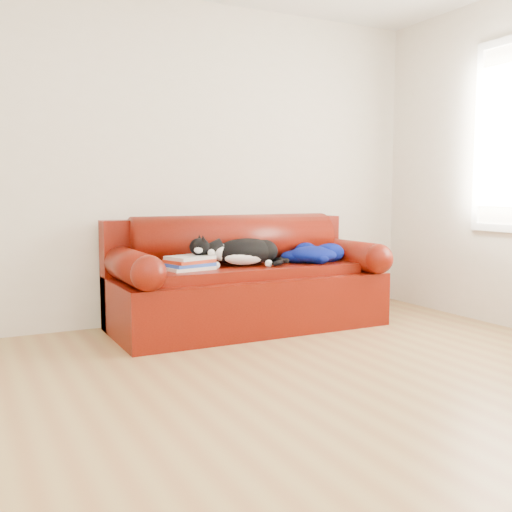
{
  "coord_description": "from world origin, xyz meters",
  "views": [
    {
      "loc": [
        -1.63,
        -2.67,
        1.07
      ],
      "look_at": [
        0.41,
        1.35,
        0.58
      ],
      "focal_mm": 42.0,
      "sensor_mm": 36.0,
      "label": 1
    }
  ],
  "objects": [
    {
      "name": "ground",
      "position": [
        0.0,
        0.0,
        0.0
      ],
      "size": [
        4.5,
        4.5,
        0.0
      ],
      "primitive_type": "plane",
      "color": "olive",
      "rests_on": "ground"
    },
    {
      "name": "sofa_base",
      "position": [
        0.41,
        1.49,
        0.24
      ],
      "size": [
        2.1,
        0.9,
        0.5
      ],
      "color": "#400702",
      "rests_on": "ground"
    },
    {
      "name": "sofa_back",
      "position": [
        0.41,
        1.74,
        0.54
      ],
      "size": [
        2.1,
        1.01,
        0.88
      ],
      "color": "#400702",
      "rests_on": "ground"
    },
    {
      "name": "room_shell",
      "position": [
        0.12,
        0.02,
        1.67
      ],
      "size": [
        4.52,
        4.02,
        2.61
      ],
      "color": "beige",
      "rests_on": "ground"
    },
    {
      "name": "cat",
      "position": [
        0.36,
        1.43,
        0.6
      ],
      "size": [
        0.72,
        0.36,
        0.27
      ],
      "rotation": [
        0.0,
        0.0,
        -0.16
      ],
      "color": "black",
      "rests_on": "sofa_base"
    },
    {
      "name": "book_stack",
      "position": [
        -0.1,
        1.42,
        0.55
      ],
      "size": [
        0.37,
        0.32,
        0.1
      ],
      "rotation": [
        0.0,
        0.0,
        0.25
      ],
      "color": "silver",
      "rests_on": "sofa_base"
    },
    {
      "name": "blanket",
      "position": [
        0.96,
        1.4,
        0.57
      ],
      "size": [
        0.57,
        0.46,
        0.16
      ],
      "rotation": [
        0.0,
        0.0,
        0.23
      ],
      "color": "#02103F",
      "rests_on": "sofa_base"
    }
  ]
}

